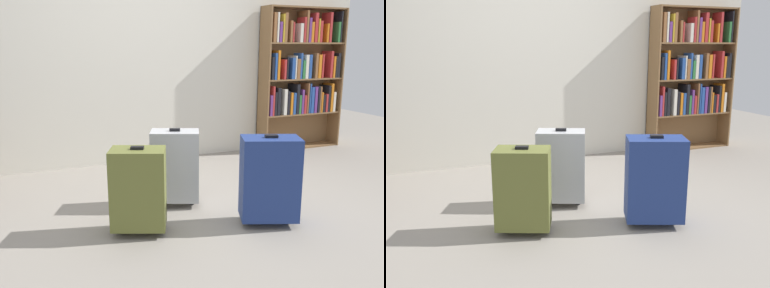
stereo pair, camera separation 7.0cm
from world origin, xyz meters
TOP-DOWN VIEW (x-y plane):
  - ground_plane at (0.00, 0.00)m, footprint 10.20×10.20m
  - back_wall at (0.00, 1.83)m, footprint 5.83×0.10m
  - bookshelf at (2.07, 1.64)m, footprint 1.16×0.25m
  - suitcase_silver at (-0.17, 0.32)m, footprint 0.46×0.38m
  - suitcase_olive at (-0.61, -0.10)m, footprint 0.45×0.38m
  - suitcase_navy_blue at (0.35, -0.32)m, footprint 0.49×0.40m

SIDE VIEW (x-z plane):
  - ground_plane at x=0.00m, z-range 0.00..0.00m
  - suitcase_olive at x=-0.61m, z-range 0.01..0.66m
  - suitcase_silver at x=-0.17m, z-range 0.01..0.68m
  - suitcase_navy_blue at x=0.35m, z-range 0.01..0.71m
  - bookshelf at x=2.07m, z-range 0.07..1.88m
  - back_wall at x=0.00m, z-range 0.00..2.60m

